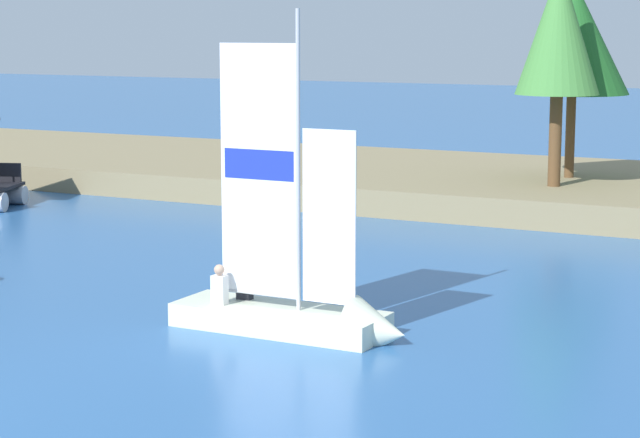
# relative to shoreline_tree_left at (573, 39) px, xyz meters

# --- Properties ---
(shore_bank) EXTENTS (80.00, 11.63, 0.83)m
(shore_bank) POSITION_rel_shoreline_tree_left_xyz_m (-4.19, 0.20, -4.83)
(shore_bank) COLOR #897A56
(shore_bank) RESTS_ON ground
(shoreline_tree_left) EXTENTS (3.57, 3.57, 6.18)m
(shoreline_tree_left) POSITION_rel_shoreline_tree_left_xyz_m (0.00, 0.00, 0.00)
(shoreline_tree_left) COLOR brown
(shoreline_tree_left) RESTS_ON shore_bank
(shoreline_tree_midleft) EXTENTS (2.52, 2.52, 6.66)m
(shoreline_tree_midleft) POSITION_rel_shoreline_tree_left_xyz_m (0.17, -2.30, 0.25)
(shoreline_tree_midleft) COLOR brown
(shoreline_tree_midleft) RESTS_ON shore_bank
(sailboat) EXTENTS (4.61, 1.40, 6.34)m
(sailboat) POSITION_rel_shoreline_tree_left_xyz_m (0.28, -18.44, -4.78)
(sailboat) COLOR silver
(sailboat) RESTS_ON ground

